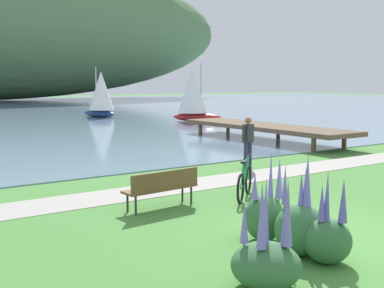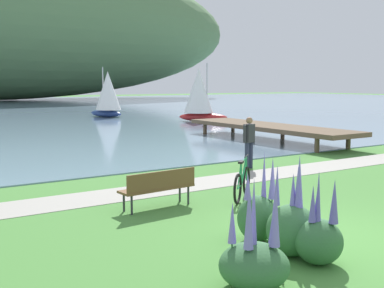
# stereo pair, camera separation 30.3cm
# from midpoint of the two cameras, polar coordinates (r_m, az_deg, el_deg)

# --- Properties ---
(ground_plane) EXTENTS (200.00, 200.00, 0.00)m
(ground_plane) POSITION_cam_midpoint_polar(r_m,az_deg,el_deg) (9.51, 15.73, -10.35)
(ground_plane) COLOR #478438
(shoreline_path) EXTENTS (60.00, 1.50, 0.01)m
(shoreline_path) POSITION_cam_midpoint_polar(r_m,az_deg,el_deg) (13.37, -1.84, -4.97)
(shoreline_path) COLOR #A39E93
(shoreline_path) RESTS_ON ground
(park_bench_near_camera) EXTENTS (1.83, 0.62, 0.88)m
(park_bench_near_camera) POSITION_cam_midpoint_polar(r_m,az_deg,el_deg) (10.98, -4.30, -4.92)
(park_bench_near_camera) COLOR brown
(park_bench_near_camera) RESTS_ON ground
(bicycle_leaning_near_bench) EXTENTS (1.41, 1.17, 1.01)m
(bicycle_leaning_near_bench) POSITION_cam_midpoint_polar(r_m,az_deg,el_deg) (11.95, 5.47, -4.54)
(bicycle_leaning_near_bench) COLOR black
(bicycle_leaning_near_bench) RESTS_ON ground
(person_at_shoreline) EXTENTS (0.59, 0.32, 1.71)m
(person_at_shoreline) POSITION_cam_midpoint_polar(r_m,az_deg,el_deg) (16.07, 6.05, 0.57)
(person_at_shoreline) COLOR #282D47
(person_at_shoreline) RESTS_ON ground
(echium_bush_closest_to_camera) EXTENTS (0.85, 0.85, 1.69)m
(echium_bush_closest_to_camera) POSITION_cam_midpoint_polar(r_m,az_deg,el_deg) (8.25, 11.55, -9.44)
(echium_bush_closest_to_camera) COLOR #386B3D
(echium_bush_closest_to_camera) RESTS_ON ground
(echium_bush_beside_closest) EXTENTS (0.98, 0.98, 1.57)m
(echium_bush_beside_closest) POSITION_cam_midpoint_polar(r_m,az_deg,el_deg) (6.93, 7.48, -13.45)
(echium_bush_beside_closest) COLOR #386B3D
(echium_bush_beside_closest) RESTS_ON ground
(echium_bush_mid_cluster) EXTENTS (0.74, 0.74, 1.62)m
(echium_bush_mid_cluster) POSITION_cam_midpoint_polar(r_m,az_deg,el_deg) (8.87, 7.56, -8.33)
(echium_bush_mid_cluster) COLOR #386B3D
(echium_bush_mid_cluster) RESTS_ON ground
(echium_bush_far_cluster) EXTENTS (0.75, 0.75, 1.50)m
(echium_bush_far_cluster) POSITION_cam_midpoint_polar(r_m,az_deg,el_deg) (7.99, 14.59, -10.57)
(echium_bush_far_cluster) COLOR #386B3D
(echium_bush_far_cluster) RESTS_ON ground
(sailboat_mid_bay) EXTENTS (2.58, 3.57, 4.04)m
(sailboat_mid_bay) POSITION_cam_midpoint_polar(r_m,az_deg,el_deg) (39.87, -10.86, 5.82)
(sailboat_mid_bay) COLOR navy
(sailboat_mid_bay) RESTS_ON bay_water
(sailboat_toward_hillside) EXTENTS (3.26, 3.41, 4.18)m
(sailboat_toward_hillside) POSITION_cam_midpoint_polar(r_m,az_deg,el_deg) (35.03, -0.11, 5.88)
(sailboat_toward_hillside) COLOR #B22323
(sailboat_toward_hillside) RESTS_ON bay_water
(pier_dock) EXTENTS (2.40, 10.00, 0.80)m
(pier_dock) POSITION_cam_midpoint_polar(r_m,az_deg,el_deg) (23.81, 8.10, 1.99)
(pier_dock) COLOR brown
(pier_dock) RESTS_ON ground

